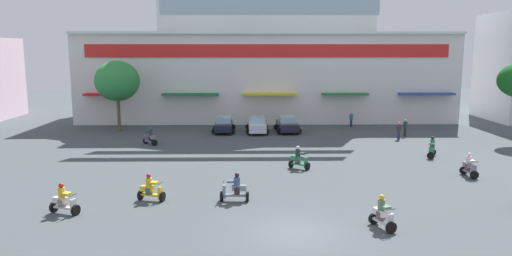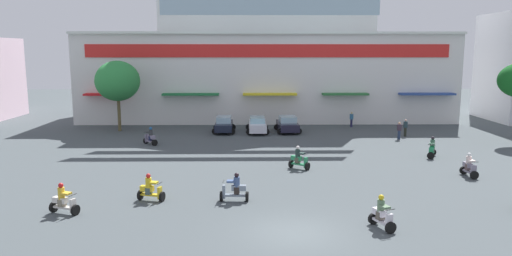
% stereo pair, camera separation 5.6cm
% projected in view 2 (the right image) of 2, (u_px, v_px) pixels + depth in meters
% --- Properties ---
extents(ground_plane, '(128.00, 128.00, 0.00)m').
position_uv_depth(ground_plane, '(277.00, 162.00, 33.27)').
color(ground_plane, '#434A4D').
extents(colonial_building, '(40.93, 16.45, 19.70)m').
position_uv_depth(colonial_building, '(266.00, 46.00, 54.60)').
color(colonial_building, silver).
rests_on(colonial_building, ground).
extents(plaza_tree_0, '(4.23, 4.65, 6.83)m').
position_uv_depth(plaza_tree_0, '(118.00, 81.00, 45.43)').
color(plaza_tree_0, brown).
rests_on(plaza_tree_0, ground).
extents(parked_car_0, '(2.23, 4.02, 1.54)m').
position_uv_depth(parked_car_0, '(224.00, 124.00, 45.40)').
color(parked_car_0, '#1A1F30').
rests_on(parked_car_0, ground).
extents(parked_car_1, '(2.25, 4.49, 1.51)m').
position_uv_depth(parked_car_1, '(257.00, 125.00, 45.24)').
color(parked_car_1, silver).
rests_on(parked_car_1, ground).
extents(parked_car_2, '(2.53, 3.97, 1.56)m').
position_uv_depth(parked_car_2, '(288.00, 124.00, 45.38)').
color(parked_car_2, '#201E31').
rests_on(parked_car_2, ground).
extents(scooter_rider_0, '(1.52, 0.61, 1.53)m').
position_uv_depth(scooter_rider_0, '(235.00, 189.00, 24.64)').
color(scooter_rider_0, black).
rests_on(scooter_rider_0, ground).
extents(scooter_rider_1, '(1.39, 1.44, 1.53)m').
position_uv_depth(scooter_rider_1, '(150.00, 137.00, 39.38)').
color(scooter_rider_1, black).
rests_on(scooter_rider_1, ground).
extents(scooter_rider_2, '(1.48, 0.87, 1.46)m').
position_uv_depth(scooter_rider_2, '(150.00, 190.00, 24.74)').
color(scooter_rider_2, black).
rests_on(scooter_rider_2, ground).
extents(scooter_rider_3, '(1.55, 1.02, 1.53)m').
position_uv_depth(scooter_rider_3, '(64.00, 201.00, 22.76)').
color(scooter_rider_3, black).
rests_on(scooter_rider_3, ground).
extents(scooter_rider_5, '(0.64, 1.39, 1.51)m').
position_uv_depth(scooter_rider_5, '(469.00, 167.00, 29.41)').
color(scooter_rider_5, black).
rests_on(scooter_rider_5, ground).
extents(scooter_rider_6, '(1.13, 1.56, 1.55)m').
position_uv_depth(scooter_rider_6, '(432.00, 149.00, 34.75)').
color(scooter_rider_6, black).
rests_on(scooter_rider_6, ground).
extents(scooter_rider_7, '(1.43, 1.23, 1.55)m').
position_uv_depth(scooter_rider_7, '(299.00, 159.00, 31.37)').
color(scooter_rider_7, black).
rests_on(scooter_rider_7, ground).
extents(scooter_rider_9, '(0.99, 1.45, 1.53)m').
position_uv_depth(scooter_rider_9, '(382.00, 215.00, 20.84)').
color(scooter_rider_9, black).
rests_on(scooter_rider_9, ground).
extents(pedestrian_0, '(0.55, 0.55, 1.57)m').
position_uv_depth(pedestrian_0, '(399.00, 130.00, 41.72)').
color(pedestrian_0, '#202E49').
rests_on(pedestrian_0, ground).
extents(pedestrian_1, '(0.45, 0.45, 1.56)m').
position_uv_depth(pedestrian_1, '(351.00, 119.00, 48.50)').
color(pedestrian_1, '#201F41').
rests_on(pedestrian_1, ground).
extents(pedestrian_2, '(0.52, 0.52, 1.59)m').
position_uv_depth(pedestrian_2, '(405.00, 127.00, 43.22)').
color(pedestrian_2, '#25291F').
rests_on(pedestrian_2, ground).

